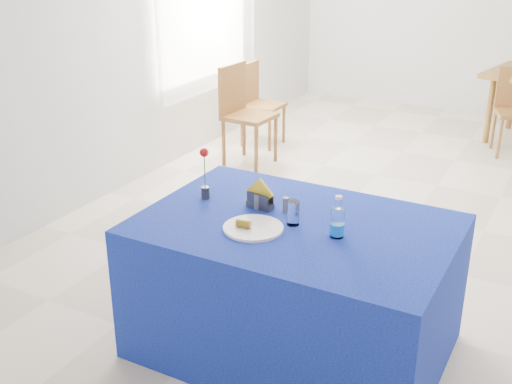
# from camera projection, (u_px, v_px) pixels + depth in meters

# --- Properties ---
(floor) EXTENTS (7.00, 7.00, 0.00)m
(floor) POSITION_uv_depth(u_px,v_px,m) (413.00, 217.00, 5.19)
(floor) COLOR beige
(floor) RESTS_ON ground
(plate) EXTENTS (0.31, 0.31, 0.01)m
(plate) POSITION_uv_depth(u_px,v_px,m) (253.00, 228.00, 3.23)
(plate) COLOR white
(plate) RESTS_ON blue_table
(drinking_glass) EXTENTS (0.06, 0.06, 0.13)m
(drinking_glass) POSITION_uv_depth(u_px,v_px,m) (293.00, 213.00, 3.26)
(drinking_glass) COLOR white
(drinking_glass) RESTS_ON blue_table
(salt_shaker) EXTENTS (0.03, 0.03, 0.08)m
(salt_shaker) POSITION_uv_depth(u_px,v_px,m) (257.00, 202.00, 3.45)
(salt_shaker) COLOR slate
(salt_shaker) RESTS_ON blue_table
(pepper_shaker) EXTENTS (0.03, 0.03, 0.08)m
(pepper_shaker) POSITION_uv_depth(u_px,v_px,m) (286.00, 205.00, 3.41)
(pepper_shaker) COLOR slate
(pepper_shaker) RESTS_ON blue_table
(blue_table) EXTENTS (1.60, 1.10, 0.76)m
(blue_table) POSITION_uv_depth(u_px,v_px,m) (294.00, 287.00, 3.45)
(blue_table) COLOR navy
(blue_table) RESTS_ON floor
(water_bottle) EXTENTS (0.07, 0.07, 0.21)m
(water_bottle) POSITION_uv_depth(u_px,v_px,m) (337.00, 223.00, 3.13)
(water_bottle) COLOR white
(water_bottle) RESTS_ON blue_table
(napkin_holder) EXTENTS (0.16, 0.08, 0.17)m
(napkin_holder) POSITION_uv_depth(u_px,v_px,m) (260.00, 199.00, 3.46)
(napkin_holder) COLOR #39393E
(napkin_holder) RESTS_ON blue_table
(rose_vase) EXTENTS (0.05, 0.05, 0.30)m
(rose_vase) POSITION_uv_depth(u_px,v_px,m) (205.00, 174.00, 3.55)
(rose_vase) COLOR #222227
(rose_vase) RESTS_ON blue_table
(chair_win_a) EXTENTS (0.45, 0.45, 0.97)m
(chair_win_a) POSITION_uv_depth(u_px,v_px,m) (242.00, 107.00, 6.21)
(chair_win_a) COLOR olive
(chair_win_a) RESTS_ON floor
(chair_win_b) EXTENTS (0.39, 0.39, 0.86)m
(chair_win_b) POSITION_uv_depth(u_px,v_px,m) (257.00, 98.00, 6.79)
(chair_win_b) COLOR olive
(chair_win_b) RESTS_ON floor
(banana_pieces) EXTENTS (0.08, 0.05, 0.04)m
(banana_pieces) POSITION_uv_depth(u_px,v_px,m) (244.00, 224.00, 3.21)
(banana_pieces) COLOR gold
(banana_pieces) RESTS_ON plate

